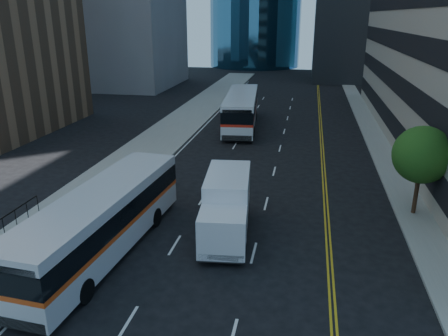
% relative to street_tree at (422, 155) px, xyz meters
% --- Properties ---
extents(ground, '(160.00, 160.00, 0.00)m').
position_rel_street_tree_xyz_m(ground, '(-9.00, -8.00, -3.64)').
color(ground, black).
rests_on(ground, ground).
extents(sidewalk_west, '(5.00, 90.00, 0.15)m').
position_rel_street_tree_xyz_m(sidewalk_west, '(-19.50, 17.00, -3.57)').
color(sidewalk_west, gray).
rests_on(sidewalk_west, ground).
extents(sidewalk_east, '(2.00, 90.00, 0.15)m').
position_rel_street_tree_xyz_m(sidewalk_east, '(-0.00, 17.00, -3.57)').
color(sidewalk_east, gray).
rests_on(sidewalk_east, ground).
extents(street_tree, '(3.20, 3.20, 5.10)m').
position_rel_street_tree_xyz_m(street_tree, '(0.00, 0.00, 0.00)').
color(street_tree, '#332114').
rests_on(street_tree, sidewalk_east).
extents(bus_front, '(3.58, 12.50, 3.18)m').
position_rel_street_tree_xyz_m(bus_front, '(-15.60, -7.34, -1.90)').
color(bus_front, silver).
rests_on(bus_front, ground).
extents(bus_rear, '(4.13, 13.53, 3.44)m').
position_rel_street_tree_xyz_m(bus_rear, '(-13.00, 18.97, -1.77)').
color(bus_rear, silver).
rests_on(bus_rear, ground).
extents(box_truck, '(2.88, 6.66, 3.09)m').
position_rel_street_tree_xyz_m(box_truck, '(-10.15, -4.38, -2.01)').
color(box_truck, silver).
rests_on(box_truck, ground).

